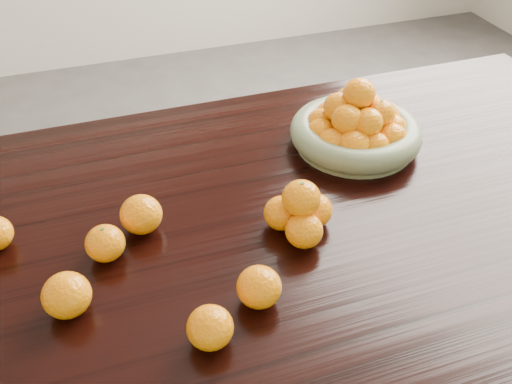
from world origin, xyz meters
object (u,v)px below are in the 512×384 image
object	(u,v)px
dining_table	(258,247)
loose_orange_0	(105,243)
orange_pyramid	(300,213)
fruit_bowl	(356,128)

from	to	relation	value
dining_table	loose_orange_0	size ratio (longest dim) A/B	26.58
orange_pyramid	fruit_bowl	bearing A→B (deg)	45.26
dining_table	loose_orange_0	bearing A→B (deg)	-175.94
dining_table	loose_orange_0	world-z (taller)	loose_orange_0
orange_pyramid	loose_orange_0	bearing A→B (deg)	172.53
orange_pyramid	dining_table	bearing A→B (deg)	131.39
dining_table	loose_orange_0	distance (m)	0.34
fruit_bowl	orange_pyramid	bearing A→B (deg)	-134.74
dining_table	orange_pyramid	bearing A→B (deg)	-48.61
orange_pyramid	loose_orange_0	world-z (taller)	orange_pyramid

